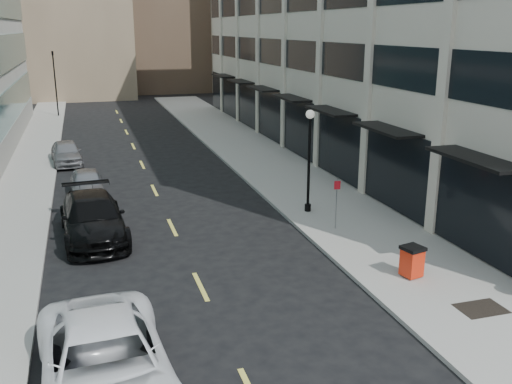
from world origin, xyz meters
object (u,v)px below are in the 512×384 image
car_black_pickup (93,218)px  sign_post (337,196)px  car_silver_sedan (87,183)px  car_grey_sedan (66,153)px  trash_bin (412,260)px  lamppost (309,151)px  car_white_van (105,365)px  traffic_signal (53,55)px

car_black_pickup → sign_post: bearing=-16.5°
car_silver_sedan → car_grey_sedan: 7.80m
car_silver_sedan → car_black_pickup: bearing=-90.9°
car_black_pickup → sign_post: 9.87m
trash_bin → lamppost: bearing=81.6°
car_white_van → traffic_signal: bearing=89.6°
car_white_van → car_black_pickup: (0.00, 10.82, -0.01)m
sign_post → car_grey_sedan: bearing=133.8°
traffic_signal → trash_bin: 43.66m
car_black_pickup → lamppost: bearing=-1.5°
traffic_signal → car_white_van: bearing=-87.1°
traffic_signal → car_black_pickup: (2.30, -34.33, -4.86)m
car_black_pickup → trash_bin: (10.03, -7.26, -0.13)m
traffic_signal → car_black_pickup: bearing=-86.2°
traffic_signal → sign_post: bearing=-71.9°
car_silver_sedan → lamppost: bearing=-33.3°
traffic_signal → car_black_pickup: 34.75m
trash_bin → lamppost: (-0.65, 7.61, 2.18)m
lamppost → sign_post: 2.87m
lamppost → car_white_van: bearing=-130.0°
car_black_pickup → lamppost: (9.38, 0.36, 2.06)m
traffic_signal → car_grey_sedan: traffic_signal is taller
car_white_van → sign_post: 12.94m
car_silver_sedan → lamppost: lamppost is taller
car_white_van → lamppost: lamppost is taller
traffic_signal → car_white_van: traffic_signal is taller
traffic_signal → car_black_pickup: size_ratio=1.18×
car_grey_sedan → sign_post: 19.37m
traffic_signal → car_grey_sedan: 21.10m
car_silver_sedan → lamppost: 11.34m
trash_bin → car_black_pickup: bearing=130.9°
lamppost → sign_post: bearing=-85.0°
car_silver_sedan → sign_post: (9.72, -8.32, 0.88)m
car_silver_sedan → sign_post: bearing=-42.6°
traffic_signal → lamppost: 36.04m
car_white_van → trash_bin: size_ratio=5.84×
traffic_signal → car_silver_sedan: size_ratio=1.72×
trash_bin → sign_post: (-0.43, 5.08, 0.85)m
car_black_pickup → car_grey_sedan: car_black_pickup is taller
car_silver_sedan → trash_bin: bearing=-54.9°
car_black_pickup → car_grey_sedan: 13.92m
car_silver_sedan → sign_post: size_ratio=1.85×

